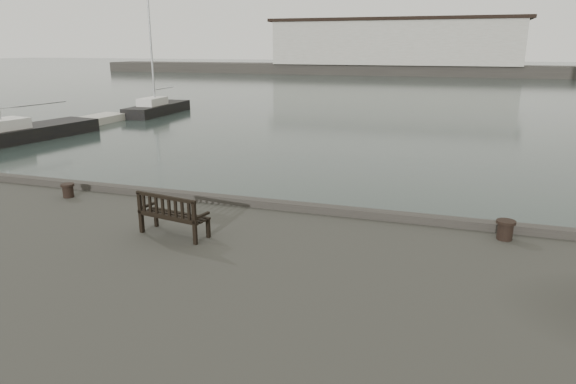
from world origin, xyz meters
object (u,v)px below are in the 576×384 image
object	(u,v)px
bollard_left	(68,190)
yacht_c	(12,138)
bench	(174,223)
bollard_right	(505,230)
yacht_d	(158,111)

from	to	relation	value
bollard_left	yacht_c	xyz separation A→B (m)	(-14.99, 12.50, -1.50)
bench	bollard_right	distance (m)	6.82
bench	bollard_left	world-z (taller)	bench
bollard_right	yacht_c	xyz separation A→B (m)	(-25.63, 12.20, -1.52)
bench	yacht_c	size ratio (longest dim) A/B	0.11
yacht_c	bollard_left	bearing A→B (deg)	-31.46
yacht_c	yacht_d	size ratio (longest dim) A/B	1.43
bollard_left	bench	bearing A→B (deg)	-21.60
yacht_d	yacht_c	bearing A→B (deg)	-97.30
yacht_c	yacht_d	distance (m)	14.04
bench	bollard_right	world-z (taller)	bench
bollard_left	yacht_d	size ratio (longest dim) A/B	0.04
bollard_left	yacht_d	bearing A→B (deg)	117.87
yacht_d	bollard_right	bearing A→B (deg)	-50.07
bench	bollard_left	xyz separation A→B (m)	(-4.10, 1.62, -0.10)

